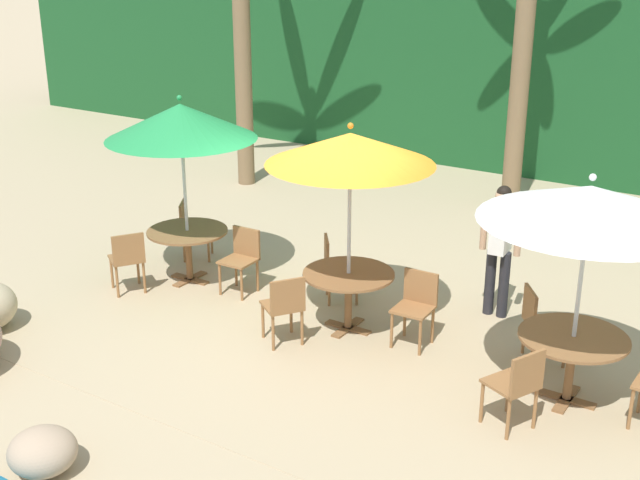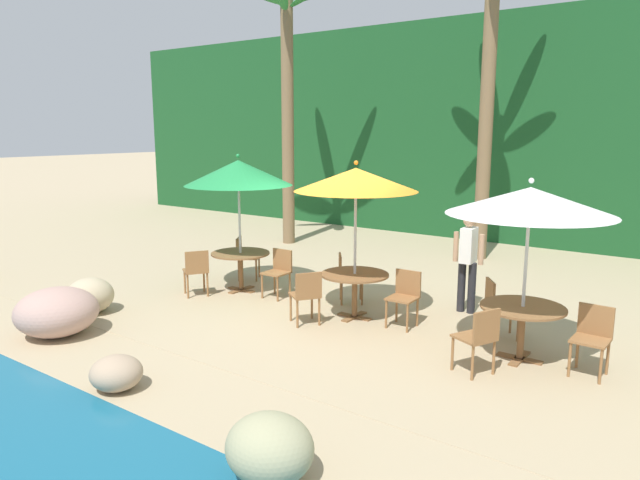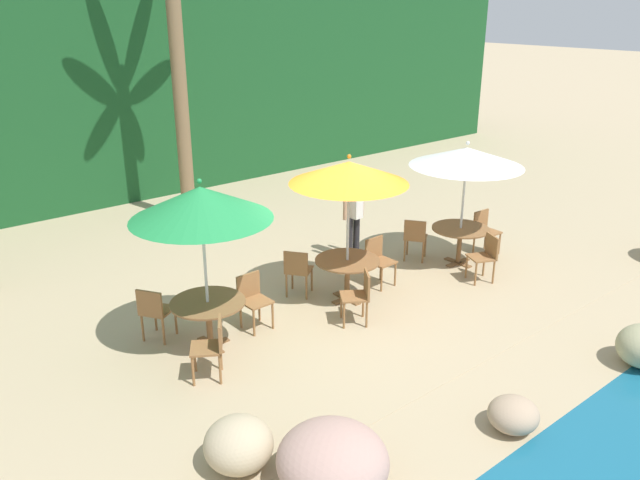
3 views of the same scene
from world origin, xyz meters
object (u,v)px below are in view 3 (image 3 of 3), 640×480
object	(u,v)px
umbrella_green	(201,203)
chair_green_left	(213,344)
chair_green_inland	(154,310)
chair_white_seaward	(484,229)
waiter_in_white	(353,211)
dining_table_white	(460,234)
chair_white_left	(486,254)
chair_green_seaward	(253,297)
palm_tree_second	(174,16)
dining_table_green	(208,309)
chair_orange_inland	(298,269)
dining_table_orange	(347,267)
chair_orange_seaward	(378,258)
chair_white_inland	(415,236)
chair_orange_left	(360,293)
umbrella_white	(467,157)
umbrella_orange	(349,173)

from	to	relation	value
umbrella_green	chair_green_left	size ratio (longest dim) A/B	2.97
chair_green_inland	chair_white_seaward	xyz separation A→B (m)	(6.75, -0.93, 0.00)
waiter_in_white	dining_table_white	bearing A→B (deg)	-48.14
chair_white_left	chair_green_left	bearing A→B (deg)	176.20
umbrella_green	chair_green_seaward	xyz separation A→B (m)	(0.85, 0.11, -1.72)
chair_green_left	palm_tree_second	xyz separation A→B (m)	(3.00, 6.18, 3.99)
waiter_in_white	palm_tree_second	bearing A→B (deg)	108.09
umbrella_green	chair_green_left	distance (m)	1.92
chair_green_inland	chair_white_left	size ratio (longest dim) A/B	1.00
dining_table_green	chair_white_left	xyz separation A→B (m)	(5.09, -1.13, -0.10)
chair_orange_inland	dining_table_orange	bearing A→B (deg)	-47.56
umbrella_green	chair_green_seaward	bearing A→B (deg)	7.35
chair_white_seaward	chair_orange_inland	bearing A→B (deg)	169.49
chair_orange_seaward	dining_table_white	size ratio (longest dim) A/B	0.79
chair_green_left	chair_orange_inland	size ratio (longest dim) A/B	1.00
chair_white_inland	chair_orange_left	bearing A→B (deg)	-155.24
umbrella_green	chair_white_seaward	world-z (taller)	umbrella_green
umbrella_white	chair_white_left	world-z (taller)	umbrella_white
chair_green_inland	umbrella_orange	xyz separation A→B (m)	(3.16, -0.78, 1.73)
chair_orange_inland	dining_table_white	distance (m)	3.42
chair_green_inland	chair_white_seaward	size ratio (longest dim) A/B	1.00
umbrella_orange	waiter_in_white	xyz separation A→B (m)	(1.36, 1.34, -1.26)
chair_green_seaward	chair_white_seaward	distance (m)	5.38
dining_table_green	chair_orange_inland	bearing A→B (deg)	14.14
chair_green_inland	chair_white_inland	size ratio (longest dim) A/B	1.00
chair_white_inland	dining_table_white	bearing A→B (deg)	-49.17
chair_orange_seaward	chair_white_seaward	size ratio (longest dim) A/B	1.00
chair_green_left	umbrella_orange	size ratio (longest dim) A/B	0.34
chair_white_left	chair_orange_inland	bearing A→B (deg)	151.65
umbrella_orange	chair_white_seaward	size ratio (longest dim) A/B	2.93
chair_white_left	waiter_in_white	size ratio (longest dim) A/B	0.51
chair_white_inland	palm_tree_second	distance (m)	6.83
dining_table_orange	umbrella_orange	bearing A→B (deg)	56.31
umbrella_green	chair_orange_inland	distance (m)	2.73
waiter_in_white	chair_green_inland	bearing A→B (deg)	-172.97
chair_orange_inland	chair_green_inland	bearing A→B (deg)	176.60
chair_green_inland	chair_white_left	xyz separation A→B (m)	(5.63, -1.80, 0.00)
chair_green_seaward	waiter_in_white	bearing A→B (deg)	19.59
umbrella_green	waiter_in_white	xyz separation A→B (m)	(3.98, 1.23, -1.25)
chair_white_seaward	chair_white_left	xyz separation A→B (m)	(-1.13, -0.87, 0.00)
umbrella_orange	umbrella_white	xyz separation A→B (m)	(2.74, -0.20, -0.12)
chair_white_seaward	palm_tree_second	distance (m)	7.82
umbrella_orange	umbrella_white	size ratio (longest dim) A/B	1.05
chair_orange_inland	chair_white_left	distance (m)	3.46
chair_green_seaward	chair_white_left	xyz separation A→B (m)	(4.25, -1.24, 0.00)
chair_green_left	umbrella_green	bearing A→B (deg)	63.33
umbrella_green	dining_table_white	world-z (taller)	umbrella_green
chair_white_inland	chair_white_left	size ratio (longest dim) A/B	1.00
chair_orange_inland	dining_table_white	xyz separation A→B (m)	(3.32, -0.83, 0.10)
chair_green_inland	umbrella_orange	world-z (taller)	umbrella_orange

